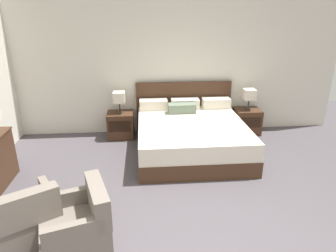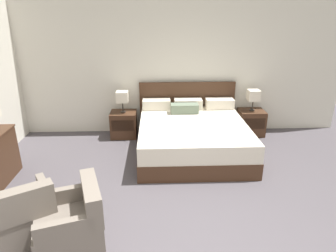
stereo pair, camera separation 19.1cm
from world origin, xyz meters
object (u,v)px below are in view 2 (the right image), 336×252
(bed, at_px, (192,135))
(nightstand_right, at_px, (251,122))
(table_lamp_right, at_px, (254,96))
(table_lamp_left, at_px, (122,97))
(nightstand_left, at_px, (124,124))
(armchair_by_window, at_px, (22,217))
(armchair_companion, at_px, (73,225))

(bed, height_order, nightstand_right, bed)
(bed, relative_size, table_lamp_right, 4.93)
(bed, xyz_separation_m, table_lamp_left, (-1.33, 0.76, 0.53))
(nightstand_right, distance_m, table_lamp_right, 0.58)
(nightstand_left, bearing_deg, table_lamp_left, 90.00)
(armchair_by_window, bearing_deg, nightstand_left, 73.85)
(nightstand_left, height_order, nightstand_right, same)
(armchair_by_window, bearing_deg, armchair_companion, -15.29)
(bed, xyz_separation_m, armchair_by_window, (-2.20, -2.22, -0.03))
(nightstand_right, relative_size, table_lamp_right, 1.22)
(nightstand_left, bearing_deg, table_lamp_right, 0.03)
(nightstand_right, height_order, armchair_companion, armchair_companion)
(table_lamp_left, xyz_separation_m, armchair_by_window, (-0.86, -2.98, -0.56))
(table_lamp_left, bearing_deg, nightstand_right, -0.03)
(bed, distance_m, armchair_by_window, 3.12)
(bed, xyz_separation_m, armchair_companion, (-1.58, -2.39, -0.03))
(bed, height_order, armchair_by_window, bed)
(table_lamp_right, relative_size, armchair_by_window, 0.46)
(nightstand_right, bearing_deg, nightstand_left, 180.00)
(table_lamp_right, xyz_separation_m, armchair_by_window, (-3.53, -2.98, -0.56))
(armchair_by_window, bearing_deg, table_lamp_left, 73.85)
(nightstand_right, relative_size, armchair_companion, 0.61)
(table_lamp_right, bearing_deg, nightstand_left, -179.97)
(armchair_companion, bearing_deg, nightstand_left, 85.41)
(nightstand_right, xyz_separation_m, armchair_by_window, (-3.53, -2.98, 0.02))
(armchair_by_window, height_order, armchair_companion, same)
(bed, bearing_deg, table_lamp_right, 29.69)
(bed, bearing_deg, armchair_companion, -123.56)
(nightstand_right, xyz_separation_m, table_lamp_right, (0.00, 0.00, 0.58))
(table_lamp_right, distance_m, armchair_by_window, 4.65)
(nightstand_right, height_order, armchair_by_window, armchair_by_window)
(nightstand_left, bearing_deg, armchair_companion, -94.59)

